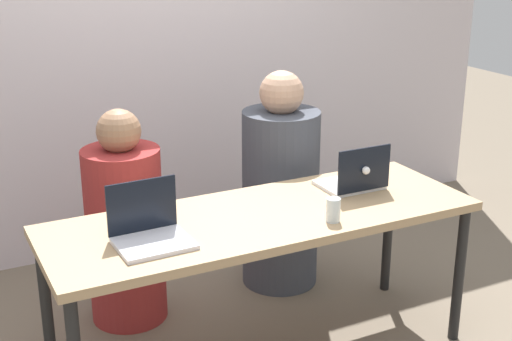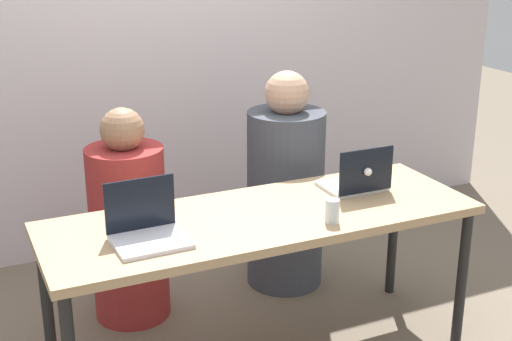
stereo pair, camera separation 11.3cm
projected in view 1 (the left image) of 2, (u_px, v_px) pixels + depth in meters
name	position (u px, v px, depth m)	size (l,w,h in m)	color
back_wall	(146.00, 51.00, 4.25)	(5.01, 0.10, 2.42)	silver
desk	(263.00, 227.00, 3.14)	(1.93, 0.66, 0.73)	tan
person_on_left	(125.00, 229.00, 3.55)	(0.47, 0.47, 1.10)	maroon
person_on_right	(280.00, 192.00, 3.91)	(0.50, 0.50, 1.21)	#40454F
laptop_front_left	(150.00, 230.00, 2.83)	(0.30, 0.28, 0.24)	silver
laptop_back_right	(354.00, 179.00, 3.39)	(0.28, 0.27, 0.23)	silver
water_glass_right	(333.00, 211.00, 3.03)	(0.06, 0.06, 0.10)	silver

